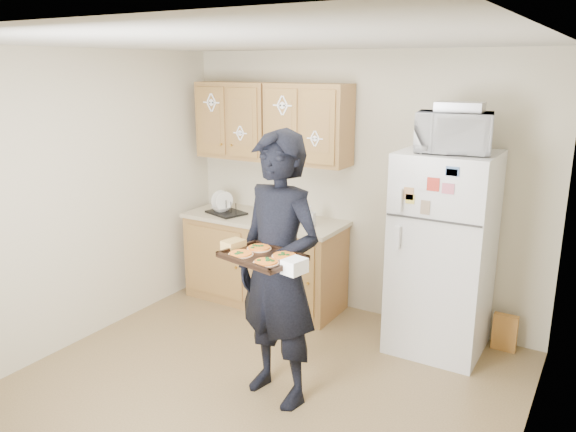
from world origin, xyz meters
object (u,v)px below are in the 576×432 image
(refrigerator, at_px, (442,253))
(dish_rack, at_px, (226,206))
(microwave, at_px, (454,133))
(baking_tray, at_px, (262,257))
(person, at_px, (278,270))

(refrigerator, distance_m, dish_rack, 2.21)
(microwave, bearing_deg, baking_tray, -126.91)
(refrigerator, relative_size, person, 0.87)
(refrigerator, relative_size, baking_tray, 3.45)
(baking_tray, height_order, dish_rack, baking_tray)
(baking_tray, bearing_deg, dish_rack, 145.18)
(person, distance_m, microwave, 1.75)
(refrigerator, bearing_deg, baking_tray, -113.91)
(baking_tray, distance_m, microwave, 1.87)
(microwave, bearing_deg, refrigerator, 109.86)
(refrigerator, xyz_separation_m, baking_tray, (-0.72, -1.62, 0.32))
(person, xyz_separation_m, baking_tray, (0.06, -0.29, 0.20))
(microwave, bearing_deg, dish_rack, 167.99)
(microwave, bearing_deg, person, -133.86)
(refrigerator, distance_m, person, 1.54)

